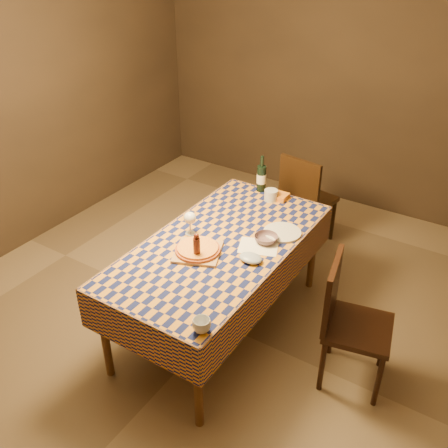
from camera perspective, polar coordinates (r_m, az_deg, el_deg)
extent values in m
plane|color=brown|center=(4.00, -0.39, -11.40)|extent=(5.00, 5.00, 0.00)
cube|color=#34271D|center=(5.39, 14.74, 15.67)|extent=(4.50, 0.10, 2.70)
cylinder|color=brown|center=(3.48, -13.51, -12.07)|extent=(0.06, 0.06, 0.75)
cylinder|color=brown|center=(3.11, -2.99, -17.62)|extent=(0.06, 0.06, 0.75)
cylinder|color=brown|center=(4.50, 1.28, -0.01)|extent=(0.06, 0.06, 0.75)
cylinder|color=brown|center=(4.22, 10.12, -2.90)|extent=(0.06, 0.06, 0.75)
cube|color=brown|center=(3.54, -0.44, -2.57)|extent=(0.90, 1.80, 0.03)
cube|color=brown|center=(3.53, -0.44, -2.30)|extent=(0.92, 1.82, 0.02)
cube|color=brown|center=(3.06, -10.03, -12.48)|extent=(0.94, 0.01, 0.30)
cube|color=brown|center=(4.29, 6.25, 1.86)|extent=(0.94, 0.01, 0.30)
cube|color=brown|center=(3.84, -6.26, -1.95)|extent=(0.01, 1.84, 0.30)
cube|color=brown|center=(3.43, 6.15, -6.55)|extent=(0.01, 1.84, 0.30)
cube|color=#AD8251|center=(3.42, -3.01, -3.19)|extent=(0.40, 0.40, 0.02)
cylinder|color=#A0441A|center=(3.41, -3.02, -2.94)|extent=(0.39, 0.39, 0.02)
cylinder|color=orange|center=(3.40, -3.03, -2.72)|extent=(0.35, 0.35, 0.01)
cylinder|color=#461810|center=(3.32, -3.13, -2.84)|extent=(0.06, 0.06, 0.16)
sphere|color=#461810|center=(3.27, -3.18, -1.38)|extent=(0.04, 0.04, 0.04)
imported|color=#674E56|center=(3.53, 4.82, -1.71)|extent=(0.18, 0.18, 0.05)
cylinder|color=silver|center=(3.63, -3.85, -1.07)|extent=(0.09, 0.09, 0.01)
cylinder|color=silver|center=(3.61, -3.88, -0.47)|extent=(0.01, 0.01, 0.08)
sphere|color=silver|center=(3.57, -3.92, 0.71)|extent=(0.09, 0.09, 0.09)
ellipsoid|color=#3E0907|center=(3.57, -3.92, 0.57)|extent=(0.06, 0.06, 0.04)
cylinder|color=black|center=(4.18, 4.29, 5.21)|extent=(0.08, 0.08, 0.22)
cylinder|color=black|center=(4.12, 4.38, 7.16)|extent=(0.03, 0.03, 0.09)
cylinder|color=beige|center=(4.18, 4.29, 5.21)|extent=(0.09, 0.09, 0.08)
cylinder|color=silver|center=(4.06, 5.39, 3.30)|extent=(0.14, 0.14, 0.09)
cube|color=orange|center=(4.11, 6.10, 3.24)|extent=(0.18, 0.12, 0.04)
cylinder|color=silver|center=(3.65, 6.67, -0.96)|extent=(0.32, 0.32, 0.02)
imported|color=silver|center=(2.80, -2.58, -11.50)|extent=(0.14, 0.14, 0.08)
cube|color=white|center=(3.49, 3.95, -2.59)|extent=(0.33, 0.29, 0.00)
ellipsoid|color=#93A4BC|center=(3.34, 3.07, -3.90)|extent=(0.17, 0.13, 0.05)
cube|color=black|center=(4.81, 9.70, 2.74)|extent=(0.48, 0.48, 0.04)
cube|color=black|center=(4.54, 8.60, 4.62)|extent=(0.42, 0.10, 0.46)
cylinder|color=black|center=(4.99, 12.32, 0.42)|extent=(0.04, 0.04, 0.43)
cylinder|color=black|center=(5.14, 8.90, 1.79)|extent=(0.04, 0.04, 0.43)
cylinder|color=black|center=(4.71, 10.08, -1.25)|extent=(0.04, 0.04, 0.43)
cylinder|color=black|center=(4.88, 6.54, 0.25)|extent=(0.04, 0.04, 0.43)
cube|color=black|center=(3.43, 15.12, -11.42)|extent=(0.50, 0.50, 0.04)
cube|color=black|center=(3.27, 12.25, -7.51)|extent=(0.12, 0.42, 0.46)
cylinder|color=black|center=(3.46, 17.21, -16.78)|extent=(0.04, 0.04, 0.43)
cylinder|color=black|center=(3.72, 17.79, -12.81)|extent=(0.04, 0.04, 0.43)
cylinder|color=black|center=(3.47, 11.13, -15.62)|extent=(0.04, 0.04, 0.43)
cylinder|color=black|center=(3.72, 12.22, -11.75)|extent=(0.04, 0.04, 0.43)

